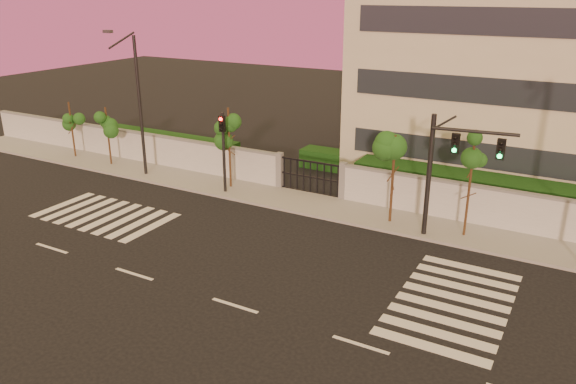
% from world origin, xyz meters
% --- Properties ---
extents(ground, '(120.00, 120.00, 0.00)m').
position_xyz_m(ground, '(0.00, 0.00, 0.00)').
color(ground, black).
rests_on(ground, ground).
extents(sidewalk, '(60.00, 3.00, 0.15)m').
position_xyz_m(sidewalk, '(0.00, 10.50, 0.07)').
color(sidewalk, gray).
rests_on(sidewalk, ground).
extents(perimeter_wall, '(60.00, 0.36, 2.20)m').
position_xyz_m(perimeter_wall, '(0.10, 12.00, 1.07)').
color(perimeter_wall, '#AFB1B6').
rests_on(perimeter_wall, ground).
extents(hedge_row, '(41.00, 4.25, 1.80)m').
position_xyz_m(hedge_row, '(1.17, 14.74, 0.82)').
color(hedge_row, black).
rests_on(hedge_row, ground).
extents(institutional_building, '(24.40, 12.40, 12.25)m').
position_xyz_m(institutional_building, '(9.00, 21.99, 6.16)').
color(institutional_building, beige).
rests_on(institutional_building, ground).
extents(road_markings, '(57.00, 7.62, 0.02)m').
position_xyz_m(road_markings, '(-1.58, 3.76, 0.01)').
color(road_markings, silver).
rests_on(road_markings, ground).
extents(street_tree_a, '(1.43, 1.14, 3.91)m').
position_xyz_m(street_tree_a, '(-20.48, 10.58, 2.88)').
color(street_tree_a, '#382314').
rests_on(street_tree_a, ground).
extents(street_tree_b, '(1.44, 1.14, 3.93)m').
position_xyz_m(street_tree_b, '(-16.96, 10.47, 2.90)').
color(street_tree_b, '#382314').
rests_on(street_tree_b, ground).
extents(street_tree_c, '(1.56, 1.24, 4.81)m').
position_xyz_m(street_tree_c, '(-7.49, 10.63, 3.54)').
color(street_tree_c, '#382314').
rests_on(street_tree_c, ground).
extents(street_tree_d, '(1.58, 1.26, 4.54)m').
position_xyz_m(street_tree_d, '(2.42, 10.18, 3.35)').
color(street_tree_d, '#382314').
rests_on(street_tree_d, ground).
extents(street_tree_e, '(1.39, 1.11, 5.21)m').
position_xyz_m(street_tree_e, '(6.03, 10.29, 3.83)').
color(street_tree_e, '#382314').
rests_on(street_tree_e, ground).
extents(traffic_signal_main, '(3.72, 0.59, 5.88)m').
position_xyz_m(traffic_signal_main, '(5.06, 9.49, 3.72)').
color(traffic_signal_main, black).
rests_on(traffic_signal_main, ground).
extents(traffic_signal_secondary, '(0.37, 0.35, 4.72)m').
position_xyz_m(traffic_signal_secondary, '(-7.31, 9.74, 3.00)').
color(traffic_signal_secondary, black).
rests_on(traffic_signal_secondary, ground).
extents(streetlight_west, '(0.53, 2.15, 8.94)m').
position_xyz_m(streetlight_west, '(-13.53, 9.81, 4.83)').
color(streetlight_west, black).
rests_on(streetlight_west, ground).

